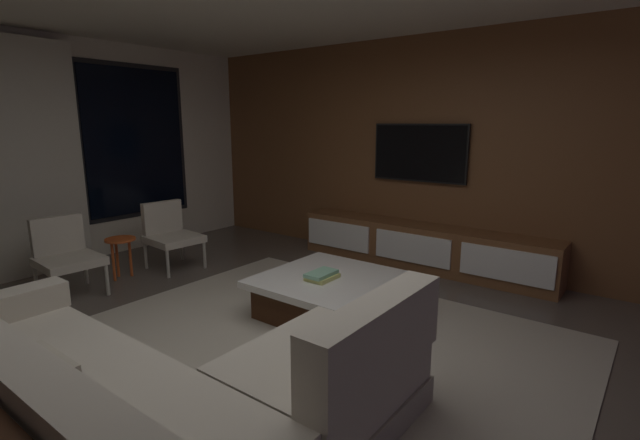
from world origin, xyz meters
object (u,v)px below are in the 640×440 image
side_stool (120,246)px  book_stack_on_coffee_table (322,275)px  sectional_couch (149,399)px  mounted_tv (419,153)px  coffee_table (331,295)px  accent_chair_near_window (170,232)px  media_console (424,248)px  accent_chair_by_curtain (65,252)px

side_stool → book_stack_on_coffee_table: bearing=-78.1°
book_stack_on_coffee_table → side_stool: side_stool is taller
book_stack_on_coffee_table → side_stool: size_ratio=0.64×
sectional_couch → mounted_tv: (3.93, 0.39, 1.06)m
coffee_table → accent_chair_near_window: bearing=90.2°
sectional_couch → media_console: size_ratio=0.81×
accent_chair_near_window → accent_chair_by_curtain: same height
sectional_couch → accent_chair_by_curtain: bearing=73.5°
book_stack_on_coffee_table → accent_chair_by_curtain: bearing=114.5°
coffee_table → book_stack_on_coffee_table: (-0.09, 0.03, 0.20)m
book_stack_on_coffee_table → media_console: bearing=-3.2°
media_console → mounted_tv: bearing=47.5°
coffee_table → mounted_tv: bearing=3.7°
sectional_couch → side_stool: bearing=63.0°
accent_chair_by_curtain → side_stool: 0.59m
accent_chair_near_window → side_stool: accent_chair_near_window is taller
coffee_table → media_console: bearing=-2.3°
coffee_table → accent_chair_near_window: 2.37m
accent_chair_near_window → side_stool: size_ratio=1.70×
accent_chair_near_window → accent_chair_by_curtain: 1.17m
sectional_couch → book_stack_on_coffee_table: (1.88, 0.30, 0.10)m
book_stack_on_coffee_table → accent_chair_near_window: size_ratio=0.38×
sectional_couch → accent_chair_near_window: size_ratio=3.21×
sectional_couch → mounted_tv: 4.09m
side_stool → mounted_tv: mounted_tv is taller
coffee_table → media_console: size_ratio=0.37×
book_stack_on_coffee_table → mounted_tv: bearing=2.6°
book_stack_on_coffee_table → side_stool: bearing=101.9°
book_stack_on_coffee_table → coffee_table: bearing=-19.8°
accent_chair_by_curtain → media_console: size_ratio=0.25×
sectional_couch → accent_chair_by_curtain: size_ratio=3.21×
accent_chair_by_curtain → media_console: (2.95, -2.50, -0.18)m
book_stack_on_coffee_table → accent_chair_by_curtain: size_ratio=0.38×
sectional_couch → book_stack_on_coffee_table: size_ratio=8.47×
mounted_tv → media_console: bearing=-132.5°
accent_chair_near_window → media_console: size_ratio=0.25×
media_console → mounted_tv: (0.18, 0.20, 1.10)m
coffee_table → accent_chair_by_curtain: bearing=115.9°
mounted_tv → side_stool: bearing=137.8°
media_console → mounted_tv: 1.13m
coffee_table → accent_chair_by_curtain: (-1.18, 2.42, 0.25)m
sectional_couch → side_stool: sectional_couch is taller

